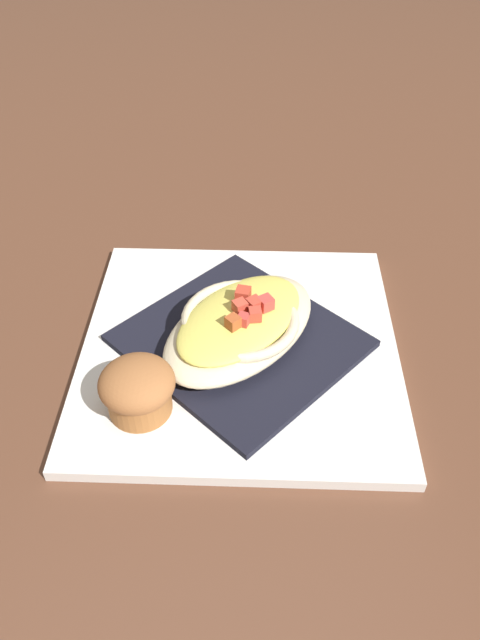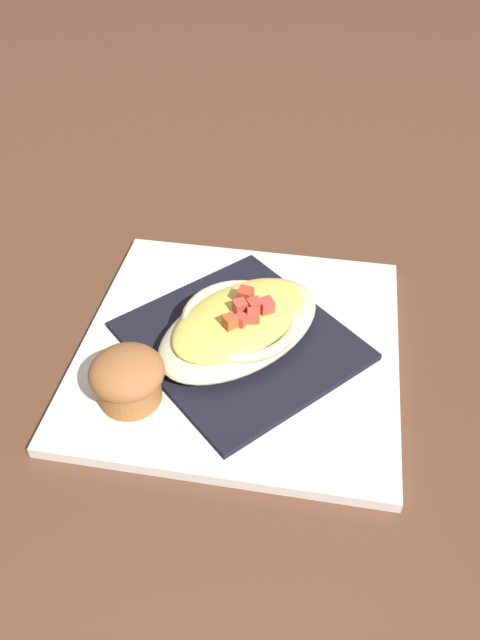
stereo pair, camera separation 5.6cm
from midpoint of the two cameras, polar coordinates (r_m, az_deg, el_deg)
The scene contains 5 objects.
ground_plane at distance 0.59m, azimuth -2.72°, elevation -3.08°, with size 2.60×2.60×0.00m, color brown.
square_plate at distance 0.58m, azimuth -2.74°, elevation -2.69°, with size 0.30×0.30×0.01m, color white.
folded_napkin at distance 0.58m, azimuth -2.77°, elevation -2.07°, with size 0.18×0.19×0.01m, color black.
gratin_dish at distance 0.56m, azimuth -2.83°, elevation -0.48°, with size 0.20×0.19×0.05m.
muffin at distance 0.52m, azimuth -12.64°, elevation -6.43°, with size 0.06×0.06×0.05m.
Camera 1 is at (0.08, 0.40, 0.42)m, focal length 34.19 mm.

